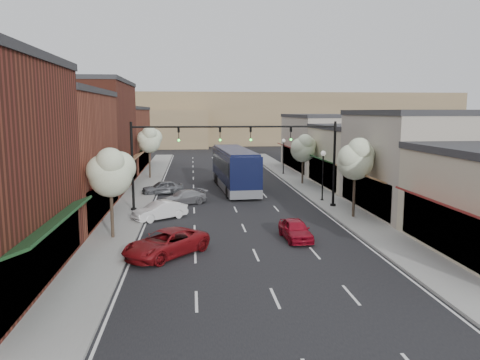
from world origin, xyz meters
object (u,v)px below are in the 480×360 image
object	(u,v)px
lamp_post_far	(284,151)
red_hatchback	(295,230)
lamp_post_near	(323,167)
parked_car_b	(160,210)
tree_right_near	(356,158)
tree_right_far	(304,148)
signal_mast_left	(163,153)
tree_left_near	(111,171)
parked_car_c	(183,197)
coach_bus	(234,169)
parked_car_d	(163,188)
parked_car_a	(166,243)
tree_left_far	(149,139)
signal_mast_right	(305,151)

from	to	relation	value
lamp_post_far	red_hatchback	xyz separation A→B (m)	(-4.97, -29.18, -2.37)
lamp_post_near	red_hatchback	world-z (taller)	lamp_post_near
red_hatchback	parked_car_b	size ratio (longest dim) A/B	0.93
tree_right_near	tree_right_far	xyz separation A→B (m)	(0.00, 16.00, -0.46)
signal_mast_left	tree_left_near	world-z (taller)	signal_mast_left
tree_right_far	parked_car_c	size ratio (longest dim) A/B	1.32
tree_right_near	coach_bus	xyz separation A→B (m)	(-7.55, 13.81, -2.34)
parked_car_c	parked_car_b	bearing A→B (deg)	-43.87
signal_mast_left	coach_bus	size ratio (longest dim) A/B	0.61
coach_bus	parked_car_d	world-z (taller)	coach_bus
parked_car_a	parked_car_d	world-z (taller)	parked_car_a
lamp_post_far	tree_left_far	bearing A→B (deg)	-172.70
signal_mast_right	parked_car_b	size ratio (longest dim) A/B	2.04
tree_left_near	lamp_post_far	distance (m)	32.35
parked_car_c	parked_car_d	distance (m)	5.41
signal_mast_right	tree_right_far	distance (m)	12.27
parked_car_d	tree_left_near	bearing A→B (deg)	-22.12
tree_right_far	lamp_post_near	size ratio (longest dim) A/B	1.22
tree_right_near	parked_car_a	distance (m)	15.69
tree_right_far	parked_car_a	distance (m)	27.23
tree_right_near	parked_car_b	world-z (taller)	tree_right_near
red_hatchback	signal_mast_left	bearing A→B (deg)	129.39
lamp_post_near	parked_car_a	size ratio (longest dim) A/B	0.88
tree_left_near	parked_car_b	xyz separation A→B (m)	(2.47, 5.22, -3.56)
tree_left_far	signal_mast_left	bearing A→B (deg)	-81.65
tree_left_near	lamp_post_near	world-z (taller)	tree_left_near
signal_mast_right	parked_car_a	distance (m)	16.15
signal_mast_right	signal_mast_left	size ratio (longest dim) A/B	1.00
tree_left_near	red_hatchback	world-z (taller)	tree_left_near
signal_mast_left	parked_car_b	size ratio (longest dim) A/B	2.04
red_hatchback	parked_car_c	world-z (taller)	red_hatchback
tree_left_near	tree_right_far	bearing A→B (deg)	50.31
parked_car_c	parked_car_d	world-z (taller)	parked_car_d
lamp_post_near	tree_left_far	bearing A→B (deg)	136.11
lamp_post_far	parked_car_c	xyz separation A→B (m)	(-12.02, -17.47, -2.41)
tree_right_near	red_hatchback	size ratio (longest dim) A/B	1.59
signal_mast_right	parked_car_b	distance (m)	12.41
tree_left_near	lamp_post_near	bearing A→B (deg)	33.33
tree_left_far	lamp_post_far	world-z (taller)	tree_left_far
tree_left_near	parked_car_c	distance (m)	11.90
parked_car_b	parked_car_d	world-z (taller)	same
parked_car_a	parked_car_b	size ratio (longest dim) A/B	1.26
tree_right_far	parked_car_d	distance (m)	15.55
tree_right_far	tree_left_near	bearing A→B (deg)	-129.69
lamp_post_near	parked_car_d	distance (m)	15.07
red_hatchback	parked_car_d	world-z (taller)	parked_car_d
lamp_post_near	red_hatchback	size ratio (longest dim) A/B	1.19
parked_car_a	lamp_post_near	bearing A→B (deg)	91.18
coach_bus	parked_car_b	distance (m)	14.29
signal_mast_left	parked_car_d	xyz separation A→B (m)	(-0.58, 7.56, -3.96)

